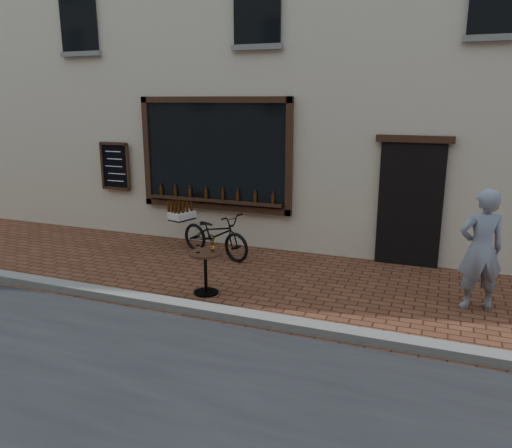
% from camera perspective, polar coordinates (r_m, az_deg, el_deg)
% --- Properties ---
extents(ground, '(90.00, 90.00, 0.00)m').
position_cam_1_polar(ground, '(6.75, -2.58, -11.55)').
color(ground, '#532B1A').
rests_on(ground, ground).
extents(kerb, '(90.00, 0.25, 0.12)m').
position_cam_1_polar(kerb, '(6.90, -1.91, -10.43)').
color(kerb, slate).
rests_on(kerb, ground).
extents(shop_building, '(28.00, 6.20, 10.00)m').
position_cam_1_polar(shop_building, '(12.49, 10.30, 23.46)').
color(shop_building, beige).
rests_on(shop_building, ground).
extents(cargo_bicycle, '(1.99, 1.08, 0.92)m').
position_cam_1_polar(cargo_bicycle, '(9.50, -4.84, -1.10)').
color(cargo_bicycle, black).
rests_on(cargo_bicycle, ground).
extents(bistro_table, '(0.52, 0.52, 0.89)m').
position_cam_1_polar(bistro_table, '(7.67, -5.79, -4.57)').
color(bistro_table, black).
rests_on(bistro_table, ground).
extents(pedestrian, '(0.74, 0.62, 1.75)m').
position_cam_1_polar(pedestrian, '(7.65, 24.30, -2.71)').
color(pedestrian, gray).
rests_on(pedestrian, ground).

